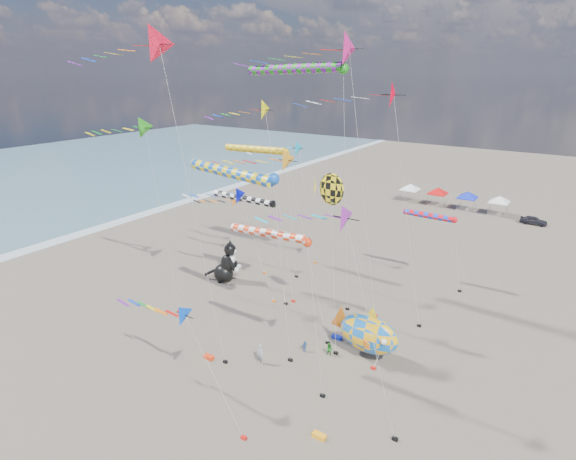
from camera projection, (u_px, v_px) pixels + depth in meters
The scene contains 29 objects.
ground at pixel (202, 406), 31.97m from camera, with size 260.00×260.00×0.00m, color brown.
delta_kite_0 at pixel (282, 164), 36.63m from camera, with size 11.78×2.09×16.69m.
delta_kite_1 at pixel (231, 202), 52.70m from camera, with size 10.09×1.67×9.23m.
delta_kite_2 at pixel (230, 194), 45.55m from camera, with size 11.46×1.83×12.04m.
delta_kite_3 at pixel (130, 130), 40.89m from camera, with size 11.74×2.16×18.85m.
delta_kite_4 at pixel (289, 150), 53.25m from camera, with size 10.30×1.94×15.04m.
delta_kite_5 at pixel (342, 52), 38.09m from camera, with size 15.60×2.98×25.80m.
delta_kite_6 at pixel (156, 46), 31.17m from camera, with size 15.16×2.91×25.83m.
delta_kite_7 at pixel (259, 113), 42.12m from camera, with size 10.58×2.13×20.18m.
delta_kite_8 at pixel (391, 97), 37.36m from camera, with size 12.61×2.30×21.91m.
delta_kite_9 at pixel (178, 320), 29.47m from camera, with size 10.71×1.67×8.34m.
delta_kite_10 at pixel (346, 222), 26.47m from camera, with size 9.58×1.92×15.39m.
windsock_0 at pixel (247, 200), 44.81m from camera, with size 8.77×0.71×10.80m.
windsock_1 at pixel (432, 217), 47.86m from camera, with size 7.05×0.67×8.24m.
windsock_2 at pixel (258, 150), 49.87m from camera, with size 9.96×0.84×14.69m.
windsock_3 at pixel (235, 174), 34.60m from camera, with size 10.00×0.90×15.54m.
windsock_4 at pixel (298, 69), 40.40m from camera, with size 11.69×0.94×23.18m.
windsock_5 at pixel (272, 235), 31.22m from camera, with size 8.17×0.65×12.13m.
angelfish_kite at pixel (329, 190), 36.00m from camera, with size 3.74×3.02×14.91m.
cat_inflatable at pixel (225, 261), 50.14m from camera, with size 3.60×1.80×4.86m, color black, non-canonical shape.
fish_inflatable at pixel (368, 334), 36.45m from camera, with size 6.78×3.00×4.93m.
person_adult at pixel (260, 354), 36.28m from camera, with size 0.64×0.42×1.76m, color #949299.
child_green at pixel (329, 350), 37.40m from camera, with size 0.57×0.45×1.18m, color #1D771D.
child_blue at pixel (305, 346), 37.99m from camera, with size 0.59×0.25×1.01m, color #2B58A9.
kite_bag_0 at pixel (319, 436), 29.13m from camera, with size 0.90×0.44×0.30m, color #FB9E15.
kite_bag_1 at pixel (209, 357), 37.15m from camera, with size 0.90×0.44×0.30m, color red.
kite_bag_2 at pixel (337, 337), 39.92m from camera, with size 0.90×0.44×0.30m, color #1226B7.
tent_row at pixel (453, 190), 77.16m from camera, with size 19.20×4.20×3.80m.
parked_car at pixel (534, 220), 69.59m from camera, with size 1.54×3.83×1.31m, color #26262D.
Camera 1 is at (19.55, -18.15, 22.48)m, focal length 28.00 mm.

